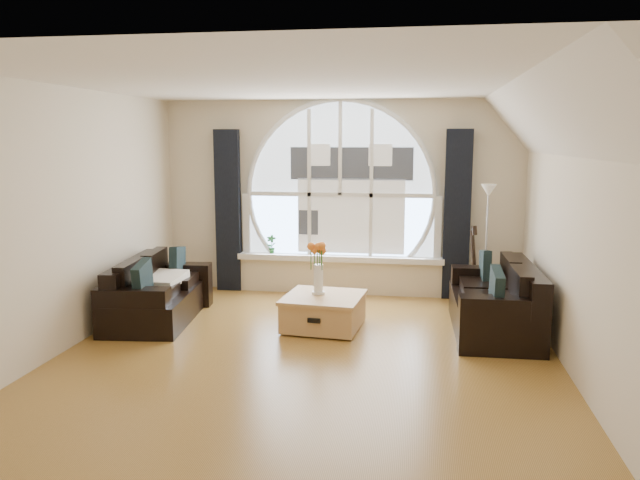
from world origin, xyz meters
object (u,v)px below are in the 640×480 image
at_px(floor_lamp, 486,246).
at_px(sofa_right, 494,298).
at_px(potted_plant, 271,244).
at_px(guitar, 472,265).
at_px(vase_flowers, 318,261).
at_px(coffee_chest, 324,310).
at_px(sofa_left, 158,288).

bearing_deg(floor_lamp, sofa_right, -90.55).
height_order(sofa_right, potted_plant, potted_plant).
bearing_deg(sofa_right, potted_plant, 151.66).
xyz_separation_m(sofa_right, guitar, (-0.15, 1.23, 0.13)).
height_order(sofa_right, vase_flowers, vase_flowers).
height_order(floor_lamp, guitar, floor_lamp).
relative_size(coffee_chest, vase_flowers, 1.25).
xyz_separation_m(sofa_left, sofa_right, (3.94, 0.14, 0.00)).
distance_m(vase_flowers, floor_lamp, 2.33).
distance_m(vase_flowers, guitar, 2.28).
bearing_deg(sofa_left, sofa_right, -4.05).
relative_size(sofa_right, floor_lamp, 1.09).
relative_size(sofa_left, coffee_chest, 1.86).
relative_size(sofa_left, guitar, 1.53).
bearing_deg(coffee_chest, sofa_left, -174.64).
xyz_separation_m(coffee_chest, vase_flowers, (-0.07, 0.07, 0.56)).
distance_m(sofa_left, potted_plant, 1.95).
xyz_separation_m(sofa_right, floor_lamp, (0.01, 1.12, 0.40)).
relative_size(sofa_left, vase_flowers, 2.32).
bearing_deg(vase_flowers, floor_lamp, 30.82).
distance_m(vase_flowers, potted_plant, 1.84).
bearing_deg(guitar, potted_plant, 151.69).
bearing_deg(coffee_chest, guitar, 43.44).
distance_m(coffee_chest, guitar, 2.27).
distance_m(sofa_right, coffee_chest, 1.94).
bearing_deg(coffee_chest, vase_flowers, 142.24).
relative_size(floor_lamp, potted_plant, 6.00).
bearing_deg(potted_plant, sofa_right, -27.23).
relative_size(vase_flowers, guitar, 0.66).
bearing_deg(sofa_right, coffee_chest, -176.73).
bearing_deg(potted_plant, guitar, -5.69).
height_order(vase_flowers, guitar, vase_flowers).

